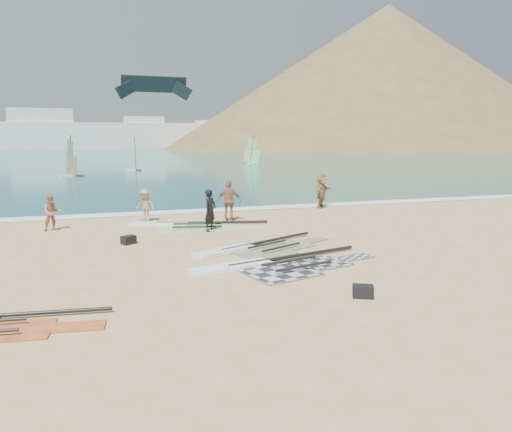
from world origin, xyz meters
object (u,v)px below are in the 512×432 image
object	(u,v)px
rig_orange	(257,249)
rig_grey	(275,266)
gear_bag_far	(363,291)
gear_bag_near	(129,240)
beachgoer_right	(322,191)
beachgoer_mid	(145,205)
person_wetsuit	(210,211)
beachgoer_left	(52,213)
rig_green	(186,226)
beachgoer_back	(229,201)

from	to	relation	value
rig_orange	rig_grey	bearing A→B (deg)	-120.85
rig_grey	gear_bag_far	size ratio (longest dim) A/B	12.27
rig_orange	gear_bag_near	xyz separation A→B (m)	(-4.28, 2.44, 0.11)
gear_bag_far	beachgoer_right	xyz separation A→B (m)	(5.90, 14.72, 0.80)
gear_bag_near	beachgoer_mid	xyz separation A→B (m)	(1.13, 4.81, 0.64)
person_wetsuit	rig_orange	bearing A→B (deg)	-119.95
gear_bag_near	beachgoer_right	xyz separation A→B (m)	(11.07, 6.42, 0.80)
gear_bag_far	beachgoer_left	xyz separation A→B (m)	(-8.06, 12.07, 0.63)
rig_orange	gear_bag_near	distance (m)	4.93
beachgoer_left	beachgoer_mid	size ratio (longest dim) A/B	0.99
rig_green	gear_bag_far	xyz separation A→B (m)	(2.45, -11.16, 0.10)
rig_grey	rig_green	distance (m)	7.84
rig_green	rig_orange	size ratio (longest dim) A/B	1.10
beachgoer_mid	beachgoer_right	xyz separation A→B (m)	(9.94, 1.61, 0.16)
gear_bag_near	gear_bag_far	size ratio (longest dim) A/B	0.96
gear_bag_far	beachgoer_mid	distance (m)	13.73
rig_green	beachgoer_left	world-z (taller)	beachgoer_left
rig_grey	gear_bag_near	size ratio (longest dim) A/B	12.72
rig_grey	beachgoer_mid	xyz separation A→B (m)	(-2.94, 9.68, 0.75)
beachgoer_right	beachgoer_back	bearing A→B (deg)	159.60
beachgoer_left	gear_bag_far	bearing A→B (deg)	-70.42
person_wetsuit	gear_bag_near	bearing A→B (deg)	162.67
beachgoer_left	beachgoer_back	size ratio (longest dim) A/B	0.81
gear_bag_near	beachgoer_left	world-z (taller)	beachgoer_left
rig_green	beachgoer_mid	world-z (taller)	beachgoer_mid
gear_bag_far	beachgoer_mid	xyz separation A→B (m)	(-4.03, 13.11, 0.64)
person_wetsuit	beachgoer_back	xyz separation A→B (m)	(1.45, 2.26, 0.08)
gear_bag_far	gear_bag_near	bearing A→B (deg)	121.90
beachgoer_mid	beachgoer_back	world-z (taller)	beachgoer_back
person_wetsuit	beachgoer_left	size ratio (longest dim) A/B	1.13
rig_orange	beachgoer_right	distance (m)	11.20
beachgoer_mid	beachgoer_left	bearing A→B (deg)	-126.00
rig_orange	beachgoer_mid	world-z (taller)	beachgoer_mid
rig_green	beachgoer_mid	size ratio (longest dim) A/B	3.91
beachgoer_left	beachgoer_back	world-z (taller)	beachgoer_back
beachgoer_mid	gear_bag_near	bearing A→B (deg)	-63.80
gear_bag_far	beachgoer_left	bearing A→B (deg)	123.72
rig_grey	beachgoer_mid	bearing A→B (deg)	92.77
rig_orange	beachgoer_left	size ratio (longest dim) A/B	3.59
rig_green	beachgoer_back	size ratio (longest dim) A/B	3.20
rig_grey	gear_bag_far	xyz separation A→B (m)	(1.10, -3.43, 0.10)
beachgoer_back	beachgoer_left	bearing A→B (deg)	25.26
beachgoer_left	beachgoer_mid	xyz separation A→B (m)	(4.02, 1.04, 0.01)
beachgoer_mid	beachgoer_back	xyz separation A→B (m)	(3.83, -1.02, 0.18)
person_wetsuit	beachgoer_mid	xyz separation A→B (m)	(-2.38, 3.28, -0.10)
gear_bag_near	beachgoer_back	bearing A→B (deg)	37.36
gear_bag_near	person_wetsuit	world-z (taller)	person_wetsuit
rig_grey	beachgoer_right	xyz separation A→B (m)	(7.00, 11.29, 0.91)
person_wetsuit	beachgoer_right	world-z (taller)	beachgoer_right
rig_green	rig_grey	bearing A→B (deg)	-67.23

